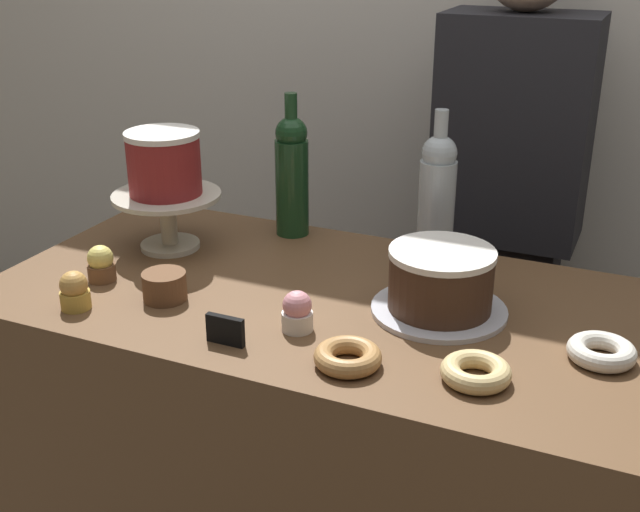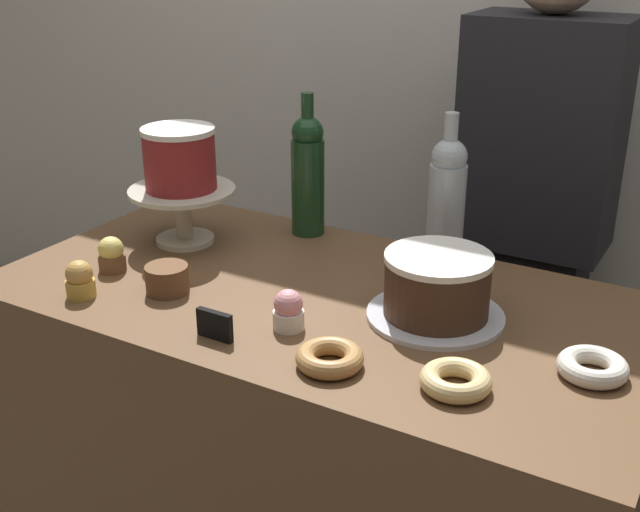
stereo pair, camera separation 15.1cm
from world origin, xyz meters
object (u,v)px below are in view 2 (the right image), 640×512
at_px(donut_sugar, 593,367).
at_px(cupcake_strawberry, 288,311).
at_px(price_sign_chalkboard, 215,325).
at_px(barista_figure, 529,246).
at_px(donut_glazed, 456,380).
at_px(cupcake_lemon, 111,255).
at_px(cupcake_caramel, 80,280).
at_px(chocolate_round_cake, 437,284).
at_px(cookie_stack, 167,279).
at_px(wine_bottle_green, 308,173).
at_px(white_layer_cake, 180,158).
at_px(donut_maple, 330,358).
at_px(wine_bottle_clear, 447,201).
at_px(cake_stand_pedestal, 183,206).

bearing_deg(donut_sugar, cupcake_strawberry, -167.94).
bearing_deg(donut_sugar, price_sign_chalkboard, -161.09).
bearing_deg(barista_figure, donut_glazed, -81.51).
xyz_separation_m(cupcake_lemon, donut_glazed, (0.78, -0.07, -0.02)).
bearing_deg(donut_glazed, barista_figure, 98.49).
xyz_separation_m(cupcake_caramel, donut_glazed, (0.74, 0.05, -0.02)).
height_order(chocolate_round_cake, cookie_stack, chocolate_round_cake).
bearing_deg(chocolate_round_cake, wine_bottle_green, 148.89).
height_order(white_layer_cake, wine_bottle_green, wine_bottle_green).
distance_m(cookie_stack, price_sign_chalkboard, 0.22).
height_order(cupcake_strawberry, donut_maple, cupcake_strawberry).
distance_m(wine_bottle_clear, donut_glazed, 0.49).
relative_size(donut_glazed, cookie_stack, 1.33).
bearing_deg(donut_maple, cookie_stack, 168.14).
distance_m(white_layer_cake, cupcake_caramel, 0.36).
bearing_deg(barista_figure, cupcake_caramel, -124.46).
bearing_deg(wine_bottle_clear, cookie_stack, -137.00).
bearing_deg(donut_glazed, white_layer_cake, 160.13).
bearing_deg(cake_stand_pedestal, barista_figure, 42.64).
bearing_deg(price_sign_chalkboard, cookie_stack, 151.80).
distance_m(donut_sugar, donut_glazed, 0.23).
bearing_deg(cupcake_strawberry, cookie_stack, 178.30).
distance_m(white_layer_cake, price_sign_chalkboard, 0.50).
bearing_deg(price_sign_chalkboard, cupcake_lemon, 160.64).
bearing_deg(cookie_stack, chocolate_round_cake, 17.86).
xyz_separation_m(chocolate_round_cake, cookie_stack, (-0.49, -0.16, -0.04)).
relative_size(donut_maple, price_sign_chalkboard, 1.60).
height_order(donut_sugar, donut_maple, same).
xyz_separation_m(donut_sugar, donut_maple, (-0.37, -0.19, 0.00)).
height_order(wine_bottle_green, price_sign_chalkboard, wine_bottle_green).
bearing_deg(price_sign_chalkboard, barista_figure, 72.07).
bearing_deg(price_sign_chalkboard, donut_sugar, 18.91).
distance_m(chocolate_round_cake, barista_figure, 0.66).
height_order(price_sign_chalkboard, barista_figure, barista_figure).
height_order(chocolate_round_cake, donut_glazed, chocolate_round_cake).
xyz_separation_m(cupcake_strawberry, donut_maple, (0.13, -0.08, -0.02)).
bearing_deg(donut_maple, donut_sugar, 26.35).
xyz_separation_m(price_sign_chalkboard, barista_figure, (0.29, 0.90, -0.11)).
distance_m(cake_stand_pedestal, wine_bottle_clear, 0.58).
distance_m(chocolate_round_cake, cookie_stack, 0.52).
bearing_deg(cupcake_lemon, cookie_stack, -7.74).
height_order(white_layer_cake, cupcake_strawberry, white_layer_cake).
relative_size(wine_bottle_clear, donut_sugar, 2.91).
bearing_deg(white_layer_cake, chocolate_round_cake, -5.85).
bearing_deg(chocolate_round_cake, cookie_stack, -162.14).
distance_m(chocolate_round_cake, wine_bottle_green, 0.50).
distance_m(cupcake_caramel, donut_maple, 0.54).
distance_m(donut_sugar, barista_figure, 0.77).
bearing_deg(chocolate_round_cake, cupcake_caramel, -157.52).
xyz_separation_m(wine_bottle_green, cupcake_caramel, (-0.20, -0.51, -0.11)).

